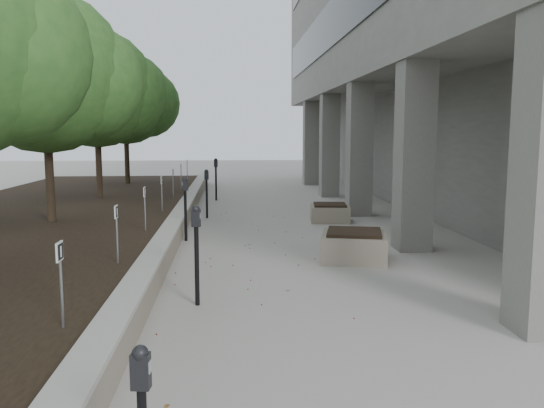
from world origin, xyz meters
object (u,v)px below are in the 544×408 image
crabapple_tree_3 (46,107)px  parking_meter_2 (197,256)px  crabapple_tree_4 (97,114)px  parking_meter_3 (185,209)px  parking_meter_4 (207,194)px  crabapple_tree_5 (126,118)px  parking_meter_5 (216,179)px  planter_front (354,245)px  planter_back (330,212)px

crabapple_tree_3 → parking_meter_2: crabapple_tree_3 is taller
crabapple_tree_4 → parking_meter_3: (3.25, -5.67, -2.37)m
parking_meter_3 → parking_meter_4: (0.35, 3.45, -0.03)m
crabapple_tree_5 → parking_meter_4: size_ratio=3.76×
crabapple_tree_4 → parking_meter_5: size_ratio=3.45×
parking_meter_2 → parking_meter_3: parking_meter_3 is taller
parking_meter_4 → planter_front: bearing=-68.6°
crabapple_tree_3 → parking_meter_2: size_ratio=3.67×
parking_meter_5 → planter_front: size_ratio=1.25×
parking_meter_4 → planter_front: (3.14, -5.66, -0.43)m
crabapple_tree_5 → parking_meter_3: size_ratio=3.63×
crabapple_tree_4 → planter_front: bearing=-49.4°
parking_meter_2 → parking_meter_3: 4.92m
crabapple_tree_3 → planter_front: 7.85m
parking_meter_3 → parking_meter_2: bearing=-105.2°
crabapple_tree_4 → planter_back: bearing=-23.5°
crabapple_tree_5 → parking_meter_2: size_ratio=3.67×
crabapple_tree_5 → parking_meter_3: crabapple_tree_5 is taller
crabapple_tree_4 → crabapple_tree_5: size_ratio=1.00×
planter_back → crabapple_tree_4: bearing=156.5°
parking_meter_2 → crabapple_tree_5: bearing=112.2°
crabapple_tree_4 → planter_back: 8.28m
crabapple_tree_4 → planter_front: crabapple_tree_4 is taller
crabapple_tree_4 → planter_back: crabapple_tree_4 is taller
parking_meter_2 → parking_meter_5: 12.62m
crabapple_tree_3 → planter_back: bearing=15.0°
crabapple_tree_3 → planter_back: 7.91m
crabapple_tree_5 → parking_meter_5: size_ratio=3.45×
parking_meter_2 → parking_meter_4: (-0.19, 8.35, -0.02)m
crabapple_tree_5 → planter_back: bearing=-48.6°
parking_meter_5 → planter_front: parking_meter_5 is taller
crabapple_tree_3 → parking_meter_3: crabapple_tree_3 is taller
crabapple_tree_5 → crabapple_tree_4: bearing=-90.0°
parking_meter_4 → planter_back: parking_meter_4 is taller
crabapple_tree_4 → crabapple_tree_5: 5.00m
parking_meter_3 → planter_front: size_ratio=1.19×
parking_meter_2 → planter_front: 4.01m
crabapple_tree_3 → crabapple_tree_4: size_ratio=1.00×
planter_front → crabapple_tree_3: bearing=156.9°
parking_meter_2 → planter_front: (2.94, 2.69, -0.45)m
parking_meter_2 → planter_front: parking_meter_2 is taller
crabapple_tree_3 → parking_meter_5: bearing=61.9°
planter_front → parking_meter_2: bearing=-137.6°
crabapple_tree_5 → planter_back: (7.12, -8.09, -2.87)m
crabapple_tree_5 → crabapple_tree_3: bearing=-90.0°
crabapple_tree_5 → parking_meter_4: 8.41m
parking_meter_2 → planter_front: bearing=50.9°
parking_meter_5 → parking_meter_4: bearing=-100.3°
crabapple_tree_3 → planter_back: size_ratio=5.04×
crabapple_tree_3 → parking_meter_3: size_ratio=3.63×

